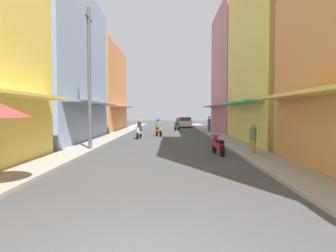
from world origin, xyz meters
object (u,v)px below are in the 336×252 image
at_px(motorbike_orange, 159,128).
at_px(motorbike_red, 218,145).
at_px(pedestrian_crossing, 253,139).
at_px(motorbike_silver, 139,130).
at_px(utility_pole, 89,78).
at_px(parked_car, 185,122).
at_px(pedestrian_foreground, 209,123).
at_px(motorbike_green, 177,125).

relative_size(motorbike_orange, motorbike_red, 0.97).
bearing_deg(motorbike_orange, pedestrian_crossing, -66.52).
relative_size(motorbike_silver, motorbike_red, 1.01).
distance_m(motorbike_red, utility_pole, 7.89).
relative_size(parked_car, pedestrian_foreground, 2.35).
xyz_separation_m(motorbike_silver, pedestrian_foreground, (6.62, 6.93, 0.29)).
xyz_separation_m(parked_car, pedestrian_foreground, (2.07, -10.42, 0.25)).
distance_m(motorbike_silver, parked_car, 17.94).
xyz_separation_m(pedestrian_foreground, utility_pole, (-8.55, -14.49, 3.04)).
bearing_deg(motorbike_orange, pedestrian_foreground, 41.05).
bearing_deg(motorbike_orange, motorbike_green, 76.85).
bearing_deg(motorbike_green, motorbike_silver, -107.86).
height_order(pedestrian_crossing, pedestrian_foreground, pedestrian_foreground).
relative_size(motorbike_red, utility_pole, 0.23).
height_order(parked_car, pedestrian_crossing, pedestrian_crossing).
distance_m(motorbike_silver, utility_pole, 8.48).
distance_m(motorbike_green, motorbike_silver, 10.90).
bearing_deg(pedestrian_crossing, parked_car, 94.47).
height_order(motorbike_green, pedestrian_foreground, pedestrian_foreground).
bearing_deg(motorbike_red, pedestrian_foreground, 84.08).
xyz_separation_m(parked_car, pedestrian_crossing, (2.09, -26.72, 0.09)).
xyz_separation_m(motorbike_orange, motorbike_green, (1.85, 7.91, 0.00)).
height_order(pedestrian_foreground, utility_pole, utility_pole).
xyz_separation_m(motorbike_orange, motorbike_silver, (-1.50, -2.47, 0.00)).
bearing_deg(pedestrian_crossing, motorbike_red, 169.34).
xyz_separation_m(motorbike_orange, parked_car, (3.05, 14.88, 0.04)).
distance_m(parked_car, pedestrian_crossing, 26.80).
height_order(motorbike_orange, motorbike_green, same).
height_order(motorbike_silver, utility_pole, utility_pole).
bearing_deg(pedestrian_foreground, parked_car, 101.26).
bearing_deg(motorbike_silver, motorbike_red, -61.26).
height_order(motorbike_silver, pedestrian_foreground, pedestrian_foreground).
relative_size(motorbike_orange, parked_car, 0.42).
relative_size(motorbike_red, parked_car, 0.44).
xyz_separation_m(motorbike_orange, utility_pole, (-3.43, -10.02, 3.33)).
height_order(motorbike_orange, pedestrian_crossing, pedestrian_crossing).
bearing_deg(motorbike_red, parked_car, 90.91).
distance_m(pedestrian_crossing, pedestrian_foreground, 16.30).
xyz_separation_m(motorbike_silver, parked_car, (4.55, 17.35, 0.04)).
bearing_deg(motorbike_green, motorbike_orange, -103.15).
relative_size(parked_car, utility_pole, 0.52).
height_order(motorbike_green, parked_car, motorbike_green).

